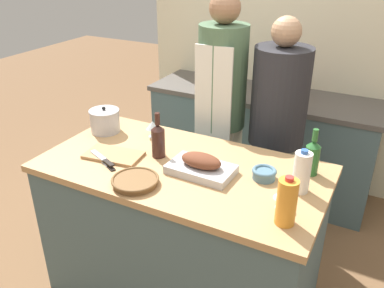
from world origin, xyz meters
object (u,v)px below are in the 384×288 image
at_px(knife_chef, 103,159).
at_px(milk_jug, 302,172).
at_px(wicker_basket, 135,181).
at_px(wine_bottle_green, 158,140).
at_px(knife_paring, 108,165).
at_px(wine_bottle_dark, 312,157).
at_px(stand_mixer, 280,82).
at_px(condiment_bottle_tall, 212,78).
at_px(condiment_bottle_short, 285,81).
at_px(person_cook_guest, 277,127).
at_px(wine_glass_right, 152,126).
at_px(person_cook_aproned, 221,108).
at_px(mixing_bowl, 264,173).
at_px(cutting_board, 114,155).
at_px(juice_jug, 287,202).
at_px(wine_glass_left, 282,194).
at_px(stock_pot, 105,121).
at_px(roasting_pan, 201,166).

bearing_deg(knife_chef, milk_jug, 11.65).
height_order(wicker_basket, milk_jug, milk_jug).
relative_size(wine_bottle_green, knife_paring, 1.75).
relative_size(wine_bottle_dark, stand_mixer, 0.77).
relative_size(knife_paring, condiment_bottle_tall, 0.80).
xyz_separation_m(condiment_bottle_tall, condiment_bottle_short, (0.58, 0.22, 0.00)).
height_order(condiment_bottle_tall, person_cook_guest, person_cook_guest).
relative_size(wine_glass_right, person_cook_aproned, 0.06).
distance_m(mixing_bowl, person_cook_guest, 0.75).
height_order(cutting_board, stand_mixer, stand_mixer).
xyz_separation_m(cutting_board, juice_jug, (1.06, -0.15, 0.10)).
distance_m(wine_bottle_green, knife_chef, 0.33).
relative_size(stand_mixer, condiment_bottle_short, 1.73).
bearing_deg(wine_bottle_dark, condiment_bottle_short, 111.71).
bearing_deg(wine_bottle_green, wine_glass_right, 129.94).
xyz_separation_m(wine_bottle_dark, wine_glass_right, (-1.00, -0.00, -0.02)).
distance_m(juice_jug, knife_chef, 1.08).
bearing_deg(cutting_board, knife_paring, -68.87).
height_order(wine_glass_left, stand_mixer, stand_mixer).
height_order(wine_glass_left, person_cook_aproned, person_cook_aproned).
xyz_separation_m(stand_mixer, person_cook_guest, (0.16, -0.55, -0.14)).
xyz_separation_m(wine_glass_right, condiment_bottle_short, (0.47, 1.32, -0.01)).
relative_size(knife_chef, stand_mixer, 0.67).
relative_size(wicker_basket, condiment_bottle_tall, 1.28).
xyz_separation_m(juice_jug, wine_bottle_dark, (-0.00, 0.49, -0.01)).
bearing_deg(cutting_board, wine_glass_left, -2.81).
bearing_deg(stock_pot, mixing_bowl, -4.66).
bearing_deg(juice_jug, wine_glass_right, 154.24).
bearing_deg(milk_jug, wicker_basket, -156.50).
xyz_separation_m(wicker_basket, cutting_board, (-0.29, 0.19, -0.01)).
xyz_separation_m(stock_pot, person_cook_aproned, (0.57, 0.59, -0.01)).
height_order(knife_chef, person_cook_guest, person_cook_guest).
height_order(cutting_board, knife_paring, cutting_board).
bearing_deg(milk_jug, wine_glass_left, -101.68).
bearing_deg(milk_jug, person_cook_guest, 114.60).
distance_m(mixing_bowl, wine_glass_right, 0.82).
height_order(cutting_board, condiment_bottle_tall, condiment_bottle_tall).
distance_m(juice_jug, wine_glass_right, 1.11).
bearing_deg(condiment_bottle_tall, stock_pot, -100.40).
distance_m(cutting_board, milk_jug, 1.07).
height_order(roasting_pan, stock_pot, stock_pot).
bearing_deg(stand_mixer, condiment_bottle_tall, -178.89).
height_order(juice_jug, knife_chef, juice_jug).
bearing_deg(wine_glass_right, person_cook_guest, 41.29).
xyz_separation_m(wine_glass_left, stand_mixer, (-0.47, 1.50, 0.04)).
relative_size(mixing_bowl, person_cook_aproned, 0.07).
distance_m(wicker_basket, cutting_board, 0.35).
relative_size(roasting_pan, condiment_bottle_short, 1.83).
xyz_separation_m(knife_paring, person_cook_aproned, (0.26, 0.96, 0.06)).
bearing_deg(wine_bottle_green, mixing_bowl, 3.87).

